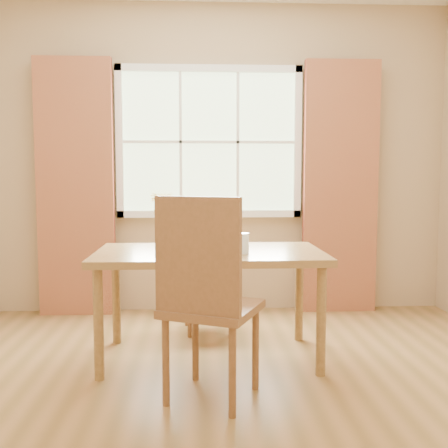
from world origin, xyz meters
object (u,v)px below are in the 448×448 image
water_glass (242,244)px  flower_vase (162,215)px  chair_far (207,265)px  chair_near (205,292)px  dining_table (210,262)px  croissant_sandwich (199,242)px

water_glass → flower_vase: bearing=149.6°
chair_far → water_glass: size_ratio=7.16×
chair_near → water_glass: 0.65m
dining_table → flower_vase: flower_vase is taller
chair_far → water_glass: bearing=-81.0°
chair_near → flower_vase: chair_near is taller
water_glass → flower_vase: (-0.52, 0.31, 0.16)m
dining_table → water_glass: 0.28m
chair_far → croissant_sandwich: 0.87m
croissant_sandwich → dining_table: bearing=44.7°
chair_far → water_glass: 0.90m
croissant_sandwich → flower_vase: size_ratio=0.46×
chair_near → croissant_sandwich: chair_near is taller
flower_vase → chair_near: bearing=-72.6°
chair_near → croissant_sandwich: size_ratio=6.41×
dining_table → flower_vase: 0.47m
chair_near → flower_vase: 0.99m
dining_table → chair_near: size_ratio=1.33×
dining_table → croissant_sandwich: 0.20m
dining_table → croissant_sandwich: (-0.07, -0.12, 0.15)m
chair_near → dining_table: bearing=111.2°
chair_near → chair_far: 1.41m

